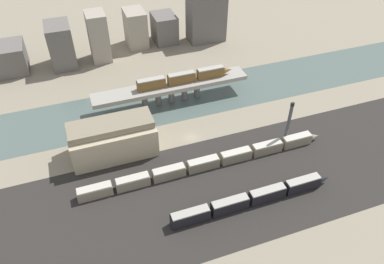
# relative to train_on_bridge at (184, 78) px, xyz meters

# --- Properties ---
(ground_plane) EXTENTS (400.00, 400.00, 0.00)m
(ground_plane) POSITION_rel_train_on_bridge_xyz_m (-5.28, -22.45, -9.45)
(ground_plane) COLOR gray
(railbed_yard) EXTENTS (280.00, 42.00, 0.01)m
(railbed_yard) POSITION_rel_train_on_bridge_xyz_m (-5.28, -46.45, -9.45)
(railbed_yard) COLOR #282623
(railbed_yard) RESTS_ON ground
(river_water) EXTENTS (320.00, 25.78, 0.01)m
(river_water) POSITION_rel_train_on_bridge_xyz_m (-5.28, -0.00, -9.45)
(river_water) COLOR #4C5B56
(river_water) RESTS_ON ground
(bridge) EXTENTS (58.69, 7.96, 7.52)m
(bridge) POSITION_rel_train_on_bridge_xyz_m (-5.28, -0.00, -3.36)
(bridge) COLOR gray
(bridge) RESTS_ON ground
(train_on_bridge) EXTENTS (37.08, 2.69, 3.96)m
(train_on_bridge) POSITION_rel_train_on_bridge_xyz_m (0.00, 0.00, 0.00)
(train_on_bridge) COLOR brown
(train_on_bridge) RESTS_ON bridge
(train_yard_near) EXTENTS (48.67, 2.74, 4.18)m
(train_yard_near) POSITION_rel_train_on_bridge_xyz_m (1.18, -54.90, -7.40)
(train_yard_near) COLOR black
(train_yard_near) RESTS_ON ground
(train_yard_mid) EXTENTS (79.28, 2.92, 3.61)m
(train_yard_mid) POSITION_rel_train_on_bridge_xyz_m (-5.41, -37.37, -7.68)
(train_yard_mid) COLOR gray
(train_yard_mid) RESTS_ON ground
(warehouse_building) EXTENTS (26.41, 13.08, 12.19)m
(warehouse_building) POSITION_rel_train_on_bridge_xyz_m (-30.93, -20.90, -3.66)
(warehouse_building) COLOR tan
(warehouse_building) RESTS_ON ground
(signal_tower) EXTENTS (1.07, 1.07, 16.36)m
(signal_tower) POSITION_rel_train_on_bridge_xyz_m (23.05, -35.46, -1.49)
(signal_tower) COLOR #4C4C51
(signal_tower) RESTS_ON ground
(city_block_far_left) EXTENTS (15.95, 14.85, 11.84)m
(city_block_far_left) POSITION_rel_train_on_bridge_xyz_m (-63.65, 44.48, -3.53)
(city_block_far_left) COLOR #605B56
(city_block_far_left) RESTS_ON ground
(city_block_left) EXTENTS (10.05, 14.57, 18.48)m
(city_block_left) POSITION_rel_train_on_bridge_xyz_m (-40.85, 42.31, -0.21)
(city_block_left) COLOR #605B56
(city_block_left) RESTS_ON ground
(city_block_center) EXTENTS (8.07, 11.05, 21.18)m
(city_block_center) POSITION_rel_train_on_bridge_xyz_m (-24.92, 42.28, 1.14)
(city_block_center) COLOR gray
(city_block_center) RESTS_ON ground
(city_block_right) EXTENTS (9.03, 12.92, 16.67)m
(city_block_right) POSITION_rel_train_on_bridge_xyz_m (-6.93, 50.07, -1.12)
(city_block_right) COLOR gray
(city_block_right) RESTS_ON ground
(city_block_far_right) EXTENTS (10.36, 13.54, 13.08)m
(city_block_far_right) POSITION_rel_train_on_bridge_xyz_m (6.71, 49.49, -2.91)
(city_block_far_right) COLOR #605B56
(city_block_far_right) RESTS_ON ground
(city_block_tall) EXTENTS (17.15, 10.35, 22.94)m
(city_block_tall) POSITION_rel_train_on_bridge_xyz_m (25.84, 44.11, 2.02)
(city_block_tall) COLOR #605B56
(city_block_tall) RESTS_ON ground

